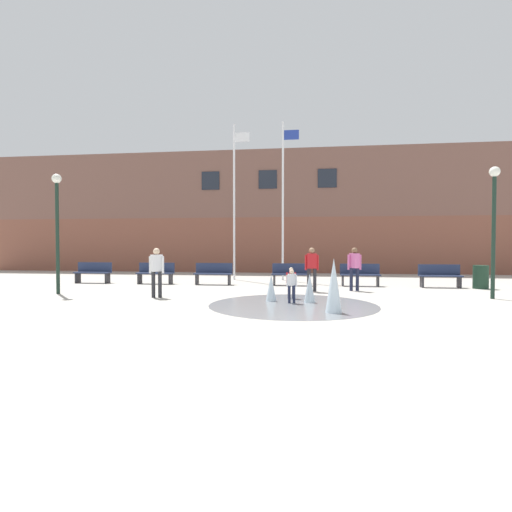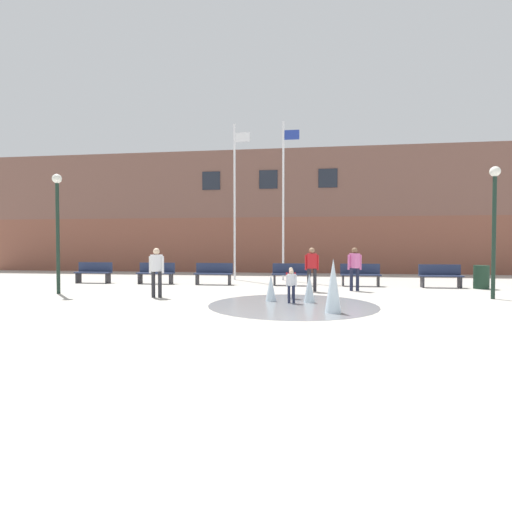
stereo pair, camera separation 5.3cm
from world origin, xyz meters
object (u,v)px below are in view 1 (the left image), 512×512
object	(u,v)px
park_bench_center	(291,274)
adult_near_bench	(157,269)
trash_can	(481,277)
park_bench_under_left_flagpole	(213,273)
lamp_post_left_lane	(57,216)
park_bench_far_left	(93,272)
adult_watching	(354,265)
teen_by_trashcan	(312,266)
park_bench_left_of_flagpoles	(156,273)
flagpole_right	(284,196)
flagpole_left	(235,197)
lamp_post_right_lane	(494,213)
park_bench_under_right_flagpole	(360,274)
child_with_pink_shirt	(292,283)
park_bench_far_right	(440,275)
child_in_fountain	(291,280)

from	to	relation	value
park_bench_center	adult_near_bench	xyz separation A→B (m)	(-4.12, -4.41, 0.45)
adult_near_bench	trash_can	xyz separation A→B (m)	(11.42, 4.13, -0.48)
park_bench_under_left_flagpole	lamp_post_left_lane	bearing A→B (deg)	-140.14
park_bench_far_left	adult_watching	distance (m)	11.26
park_bench_far_left	teen_by_trashcan	distance (m)	9.80
park_bench_far_left	trash_can	distance (m)	16.06
park_bench_under_left_flagpole	trash_can	bearing A→B (deg)	-1.02
park_bench_under_left_flagpole	park_bench_center	xyz separation A→B (m)	(3.30, 0.10, 0.00)
park_bench_left_of_flagpoles	flagpole_right	world-z (taller)	flagpole_right
teen_by_trashcan	lamp_post_left_lane	xyz separation A→B (m)	(-8.70, -1.80, 1.74)
park_bench_center	lamp_post_left_lane	distance (m)	9.06
flagpole_left	lamp_post_right_lane	world-z (taller)	flagpole_left
park_bench_under_left_flagpole	flagpole_left	xyz separation A→B (m)	(0.47, 2.43, 3.50)
adult_watching	flagpole_right	world-z (taller)	flagpole_right
park_bench_under_right_flagpole	adult_watching	bearing A→B (deg)	-103.41
adult_near_bench	lamp_post_right_lane	size ratio (longest dim) A/B	0.38
flagpole_left	park_bench_under_right_flagpole	bearing A→B (deg)	-21.59
flagpole_left	lamp_post_right_lane	bearing A→B (deg)	-31.32
child_with_pink_shirt	lamp_post_right_lane	world-z (taller)	lamp_post_right_lane
park_bench_under_left_flagpole	lamp_post_left_lane	world-z (taller)	lamp_post_left_lane
park_bench_left_of_flagpoles	park_bench_under_left_flagpole	size ratio (longest dim) A/B	1.00
park_bench_far_left	flagpole_left	xyz separation A→B (m)	(5.93, 2.43, 3.50)
adult_near_bench	lamp_post_right_lane	world-z (taller)	lamp_post_right_lane
park_bench_under_left_flagpole	lamp_post_right_lane	size ratio (longest dim) A/B	0.39
park_bench_under_right_flagpole	teen_by_trashcan	bearing A→B (deg)	-131.69
adult_watching	flagpole_right	size ratio (longest dim) A/B	0.21
lamp_post_left_lane	park_bench_under_right_flagpole	bearing A→B (deg)	20.63
park_bench_under_left_flagpole	park_bench_center	world-z (taller)	same
park_bench_far_right	lamp_post_left_lane	size ratio (longest dim) A/B	0.39
park_bench_center	teen_by_trashcan	bearing A→B (deg)	-68.59
park_bench_far_right	flagpole_left	bearing A→B (deg)	164.72
park_bench_far_right	flagpole_left	distance (m)	9.68
flagpole_right	child_in_fountain	bearing A→B (deg)	-84.26
park_bench_center	child_with_pink_shirt	bearing A→B (deg)	-87.37
lamp_post_right_lane	flagpole_left	bearing A→B (deg)	148.68
park_bench_under_left_flagpole	child_in_fountain	distance (m)	5.28
park_bench_under_left_flagpole	adult_near_bench	bearing A→B (deg)	-100.75
trash_can	child_with_pink_shirt	bearing A→B (deg)	-145.75
park_bench_under_left_flagpole	child_in_fountain	bearing A→B (deg)	-48.93
child_in_fountain	adult_watching	world-z (taller)	adult_watching
adult_watching	adult_near_bench	xyz separation A→B (m)	(-6.50, -2.73, 0.00)
teen_by_trashcan	child_in_fountain	bearing A→B (deg)	-113.91
park_bench_left_of_flagpoles	flagpole_left	bearing A→B (deg)	38.47
flagpole_left	lamp_post_right_lane	xyz separation A→B (m)	(9.27, -5.64, -1.30)
child_in_fountain	adult_watching	xyz separation A→B (m)	(2.21, 2.39, 0.35)
flagpole_right	trash_can	xyz separation A→B (m)	(7.78, -2.62, -3.54)
child_in_fountain	adult_near_bench	distance (m)	4.31
park_bench_left_of_flagpoles	adult_watching	size ratio (longest dim) A/B	1.01
park_bench_far_right	trash_can	bearing A→B (deg)	-9.62
child_with_pink_shirt	park_bench_left_of_flagpoles	bearing A→B (deg)	-83.36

